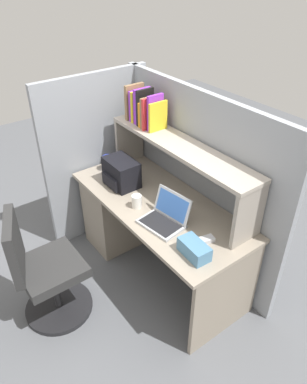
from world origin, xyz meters
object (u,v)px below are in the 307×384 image
(snack_canister, at_px, (108,163))
(backpack, at_px, (121,173))
(computer_mouse, at_px, (206,240))
(tissue_box, at_px, (194,249))
(office_chair, at_px, (44,275))
(paper_cup, at_px, (137,201))
(laptop, at_px, (165,217))

(snack_canister, bearing_deg, backpack, -7.52)
(computer_mouse, bearing_deg, backpack, -163.17)
(tissue_box, xyz_separation_m, snack_canister, (-1.26, 0.11, 0.02))
(tissue_box, bearing_deg, snack_canister, 178.69)
(snack_canister, bearing_deg, office_chair, -59.53)
(tissue_box, bearing_deg, office_chair, -130.31)
(paper_cup, relative_size, tissue_box, 0.48)
(computer_mouse, relative_size, tissue_box, 0.47)
(paper_cup, relative_size, office_chair, 0.11)
(tissue_box, bearing_deg, laptop, 175.31)
(laptop, relative_size, backpack, 1.15)
(laptop, xyz_separation_m, paper_cup, (-0.28, -0.06, 0.00))
(snack_canister, bearing_deg, laptop, -3.68)
(computer_mouse, distance_m, office_chair, 1.21)
(backpack, bearing_deg, tissue_box, -4.45)
(computer_mouse, xyz_separation_m, snack_canister, (-1.22, -0.04, 0.05))
(computer_mouse, distance_m, paper_cup, 0.63)
(computer_mouse, height_order, paper_cup, paper_cup)
(laptop, relative_size, paper_cup, 3.29)
(laptop, bearing_deg, snack_canister, 176.32)
(computer_mouse, bearing_deg, paper_cup, -153.44)
(paper_cup, distance_m, snack_canister, 0.62)
(laptop, relative_size, office_chair, 0.37)
(laptop, bearing_deg, office_chair, -114.31)
(laptop, relative_size, tissue_box, 1.57)
(backpack, xyz_separation_m, office_chair, (0.25, -0.85, -0.45))
(computer_mouse, distance_m, tissue_box, 0.17)
(paper_cup, height_order, office_chair, office_chair)
(backpack, relative_size, paper_cup, 2.86)
(laptop, distance_m, paper_cup, 0.29)
(office_chair, bearing_deg, paper_cup, -77.11)
(paper_cup, bearing_deg, office_chair, -96.90)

